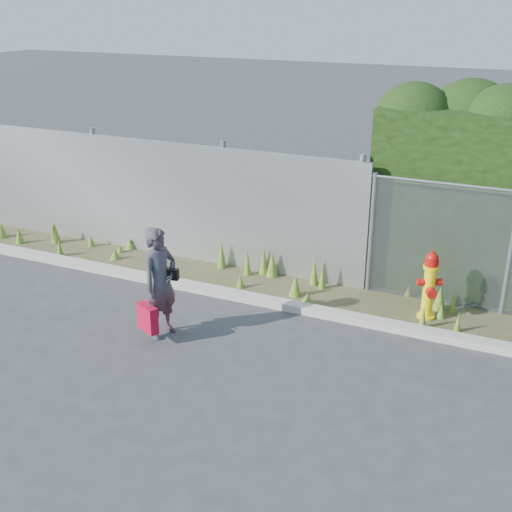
{
  "coord_description": "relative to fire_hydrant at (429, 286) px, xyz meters",
  "views": [
    {
      "loc": [
        3.36,
        -6.76,
        4.67
      ],
      "look_at": [
        -0.3,
        1.4,
        1.0
      ],
      "focal_mm": 45.0,
      "sensor_mm": 36.0,
      "label": 1
    }
  ],
  "objects": [
    {
      "name": "red_tote_bag",
      "position": [
        -3.52,
        -2.37,
        -0.16
      ],
      "size": [
        0.36,
        0.13,
        0.48
      ],
      "rotation": [
        0.0,
        0.0,
        -0.43
      ],
      "color": "#B20A2B"
    },
    {
      "name": "weed_strip",
      "position": [
        -1.89,
        0.12,
        -0.41
      ],
      "size": [
        16.0,
        1.32,
        0.55
      ],
      "color": "#433F26",
      "rests_on": "ground"
    },
    {
      "name": "corrugated_fence",
      "position": [
        -5.39,
        0.63,
        0.56
      ],
      "size": [
        8.5,
        0.21,
        2.3
      ],
      "color": "#A4A7AB",
      "rests_on": "ground"
    },
    {
      "name": "curb",
      "position": [
        -2.15,
        -0.58,
        -0.48
      ],
      "size": [
        16.0,
        0.22,
        0.12
      ],
      "primitive_type": "cube",
      "color": "#A39C93",
      "rests_on": "ground"
    },
    {
      "name": "black_shoulder_bag",
      "position": [
        -3.32,
        -1.99,
        0.41
      ],
      "size": [
        0.22,
        0.09,
        0.16
      ],
      "rotation": [
        0.0,
        0.0,
        0.15
      ],
      "color": "black"
    },
    {
      "name": "ground",
      "position": [
        -2.15,
        -2.38,
        -0.54
      ],
      "size": [
        80.0,
        80.0,
        0.0
      ],
      "primitive_type": "plane",
      "color": "#363739",
      "rests_on": "ground"
    },
    {
      "name": "fire_hydrant",
      "position": [
        0.0,
        0.0,
        0.0
      ],
      "size": [
        0.38,
        0.34,
        1.12
      ],
      "rotation": [
        0.0,
        0.0,
        0.43
      ],
      "color": "yellow",
      "rests_on": "ground"
    },
    {
      "name": "woman",
      "position": [
        -3.45,
        -2.09,
        0.29
      ],
      "size": [
        0.52,
        0.68,
        1.67
      ],
      "primitive_type": "imported",
      "rotation": [
        0.0,
        0.0,
        1.35
      ],
      "color": "#0F535F",
      "rests_on": "ground"
    }
  ]
}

